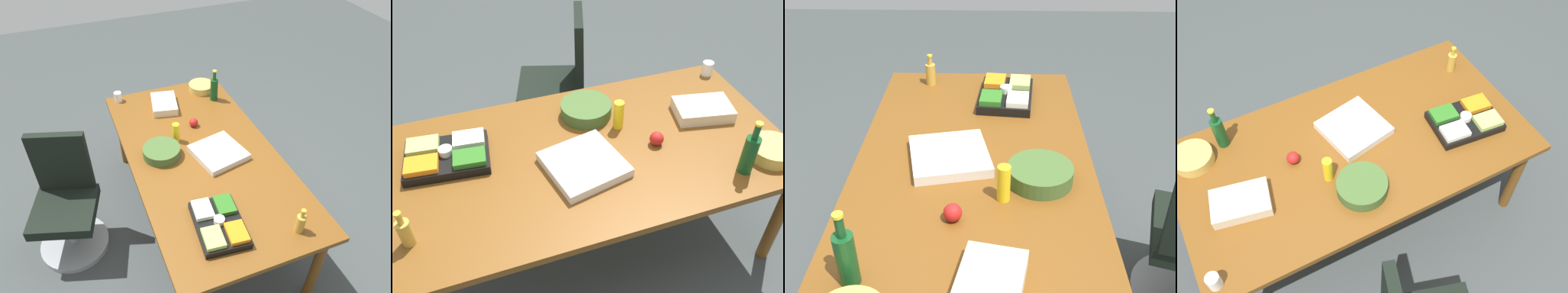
% 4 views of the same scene
% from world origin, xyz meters
% --- Properties ---
extents(ground_plane, '(10.00, 10.00, 0.00)m').
position_xyz_m(ground_plane, '(0.00, 0.00, 0.00)').
color(ground_plane, '#3B4141').
extents(conference_table, '(2.15, 1.13, 0.75)m').
position_xyz_m(conference_table, '(0.00, 0.00, 0.69)').
color(conference_table, brown).
rests_on(conference_table, ground).
extents(salad_bowl, '(0.34, 0.34, 0.08)m').
position_xyz_m(salad_bowl, '(0.10, 0.30, 0.79)').
color(salad_bowl, '#3D5A29').
rests_on(salad_bowl, conference_table).
extents(dressing_bottle, '(0.07, 0.07, 0.19)m').
position_xyz_m(dressing_bottle, '(-0.91, -0.30, 0.83)').
color(dressing_bottle, gold).
rests_on(dressing_bottle, conference_table).
extents(apple_red, '(0.08, 0.08, 0.08)m').
position_xyz_m(apple_red, '(0.37, -0.07, 0.79)').
color(apple_red, '#B11B19').
rests_on(apple_red, conference_table).
extents(sheet_cake, '(0.36, 0.28, 0.07)m').
position_xyz_m(sheet_cake, '(0.74, 0.08, 0.79)').
color(sheet_cake, beige).
rests_on(sheet_cake, conference_table).
extents(pizza_box, '(0.43, 0.43, 0.05)m').
position_xyz_m(pizza_box, '(-0.06, -0.11, 0.78)').
color(pizza_box, silver).
rests_on(pizza_box, conference_table).
extents(veggie_tray, '(0.45, 0.34, 0.09)m').
position_xyz_m(veggie_tray, '(-0.70, 0.17, 0.79)').
color(veggie_tray, black).
rests_on(veggie_tray, conference_table).
extents(mustard_bottle, '(0.06, 0.06, 0.17)m').
position_xyz_m(mustard_bottle, '(0.23, 0.14, 0.84)').
color(mustard_bottle, yellow).
rests_on(mustard_bottle, conference_table).
extents(wine_bottle, '(0.09, 0.09, 0.30)m').
position_xyz_m(wine_bottle, '(0.70, -0.40, 0.87)').
color(wine_bottle, '#10431C').
rests_on(wine_bottle, conference_table).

